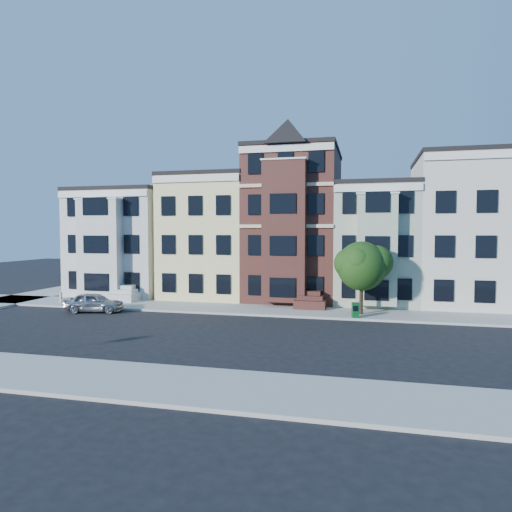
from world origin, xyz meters
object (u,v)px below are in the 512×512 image
(street_tree, at_px, (362,269))
(fire_hydrant, at_px, (61,298))
(parked_car, at_px, (94,302))
(newspaper_box, at_px, (355,310))

(street_tree, relative_size, fire_hydrant, 9.23)
(fire_hydrant, bearing_deg, street_tree, 0.84)
(parked_car, distance_m, newspaper_box, 17.79)
(street_tree, relative_size, parked_car, 1.48)
(street_tree, bearing_deg, fire_hydrant, -179.16)
(parked_car, distance_m, fire_hydrant, 5.06)
(street_tree, distance_m, fire_hydrant, 22.66)
(street_tree, bearing_deg, parked_car, -171.41)
(newspaper_box, bearing_deg, fire_hydrant, 164.23)
(parked_car, relative_size, fire_hydrant, 6.24)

